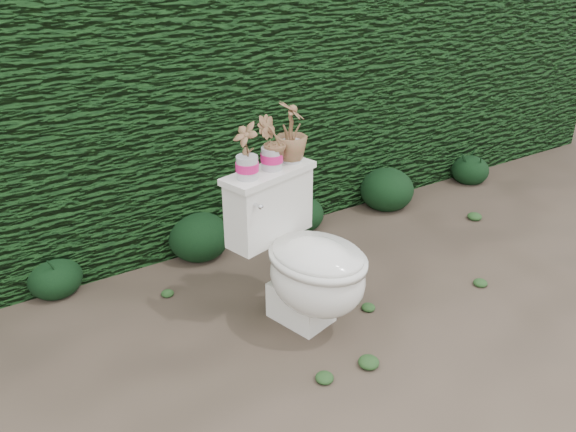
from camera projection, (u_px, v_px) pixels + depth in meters
ground at (287, 347)px, 2.74m from camera, size 60.00×60.00×0.00m
hedge at (154, 111)px, 3.60m from camera, size 8.00×1.00×1.60m
toilet at (305, 261)px, 2.78m from camera, size 0.61×0.77×0.78m
potted_plant_left at (247, 153)px, 2.59m from camera, size 0.12×0.15×0.25m
potted_plant_center at (272, 145)px, 2.70m from camera, size 0.16×0.15×0.25m
potted_plant_right at (291, 134)px, 2.79m from camera, size 0.21×0.21×0.29m
liriope_clump_2 at (54, 273)px, 3.13m from camera, size 0.30×0.30×0.24m
liriope_clump_3 at (198, 232)px, 3.49m from camera, size 0.38×0.38×0.30m
liriope_clump_4 at (302, 210)px, 3.85m from camera, size 0.30×0.30×0.24m
liriope_clump_5 at (387, 186)px, 4.14m from camera, size 0.40×0.40×0.32m
liriope_clump_6 at (470, 167)px, 4.59m from camera, size 0.30×0.30×0.24m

